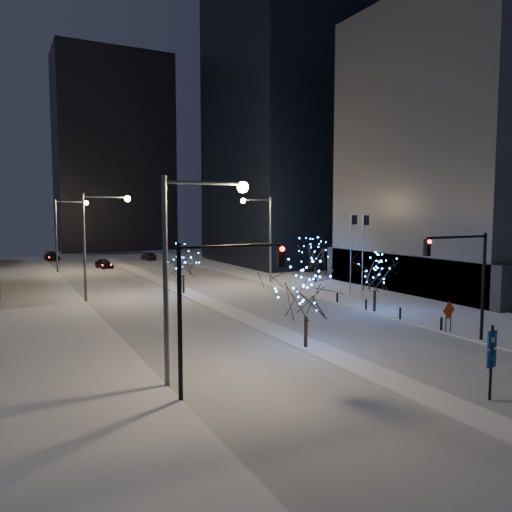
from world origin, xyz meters
TOP-DOWN VIEW (x-y plane):
  - ground at (0.00, 0.00)m, footprint 160.00×160.00m
  - road at (0.00, 35.00)m, footprint 20.00×130.00m
  - median at (0.00, 30.00)m, footprint 2.00×80.00m
  - east_sidewalk at (15.00, 20.00)m, footprint 10.00×90.00m
  - west_sidewalk at (-14.00, 20.00)m, footprint 8.00×90.00m
  - midrise_block at (34.00, 18.00)m, footprint 30.00×22.00m
  - plinth at (34.00, 18.00)m, footprint 30.00×24.00m
  - horizon_block at (6.00, 92.00)m, footprint 24.00×14.00m
  - street_lamp_w_near at (-8.94, 2.00)m, footprint 4.40×0.56m
  - street_lamp_w_mid at (-8.94, 27.00)m, footprint 4.40×0.56m
  - street_lamp_w_far at (-8.94, 52.00)m, footprint 4.40×0.56m
  - street_lamp_east at (10.08, 30.00)m, footprint 3.90×0.56m
  - traffic_signal_west at (-8.44, -0.00)m, footprint 5.26×0.43m
  - traffic_signal_east at (8.94, 1.00)m, footprint 5.26×0.43m
  - flagpoles at (13.37, 17.25)m, footprint 1.35×2.60m
  - bollards at (10.20, 10.00)m, footprint 0.16×12.16m
  - car_near at (-3.29, 54.93)m, footprint 2.34×4.39m
  - car_mid at (5.85, 64.27)m, footprint 1.77×4.02m
  - car_far at (-9.00, 71.69)m, footprint 2.44×5.02m
  - holiday_tree_median_near at (-0.50, 4.68)m, footprint 4.22×4.22m
  - holiday_tree_median_far at (-0.50, 27.34)m, footprint 4.58×4.58m
  - holiday_tree_plaza_near at (10.50, 11.29)m, footprint 4.18×4.18m
  - holiday_tree_plaza_far at (15.67, 27.62)m, footprint 4.78×4.78m
  - wayfinding_sign at (2.28, -6.00)m, footprint 0.60×0.13m
  - construction_sign at (10.30, 3.49)m, footprint 1.28×0.23m

SIDE VIEW (x-z plane):
  - ground at x=0.00m, z-range 0.00..0.00m
  - road at x=0.00m, z-range 0.00..0.02m
  - median at x=0.00m, z-range 0.00..0.15m
  - east_sidewalk at x=15.00m, z-range 0.00..0.15m
  - west_sidewalk at x=-14.00m, z-range 0.00..0.15m
  - bollards at x=10.20m, z-range 0.15..1.05m
  - car_mid at x=5.85m, z-range 0.00..1.28m
  - car_far at x=-9.00m, z-range 0.00..1.41m
  - car_near at x=-3.29m, z-range 0.00..1.42m
  - construction_sign at x=10.30m, z-range 0.37..2.48m
  - plinth at x=34.00m, z-range 0.00..4.00m
  - wayfinding_sign at x=2.28m, z-range 0.38..3.77m
  - holiday_tree_plaza_near at x=10.50m, z-range 0.87..5.86m
  - holiday_tree_median_far at x=-0.50m, z-range 0.91..5.89m
  - holiday_tree_plaza_far at x=15.67m, z-range 0.89..6.18m
  - holiday_tree_median_near at x=-0.50m, z-range 0.93..6.22m
  - traffic_signal_west at x=-8.44m, z-range 1.26..8.26m
  - traffic_signal_east at x=8.94m, z-range 1.26..8.26m
  - flagpoles at x=13.37m, z-range 0.80..8.80m
  - street_lamp_east at x=10.08m, z-range 1.45..11.45m
  - street_lamp_w_near at x=-8.94m, z-range 1.50..11.50m
  - street_lamp_w_mid at x=-8.94m, z-range 1.50..11.50m
  - street_lamp_w_far at x=-8.94m, z-range 1.50..11.50m
  - midrise_block at x=34.00m, z-range 0.00..30.00m
  - horizon_block at x=6.00m, z-range 0.00..42.00m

